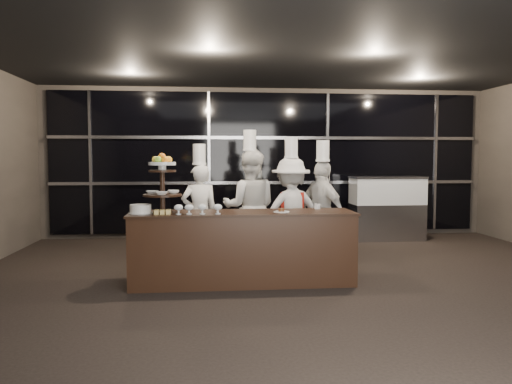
{
  "coord_description": "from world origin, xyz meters",
  "views": [
    {
      "loc": [
        -1.25,
        -5.07,
        1.61
      ],
      "look_at": [
        -0.6,
        1.5,
        1.15
      ],
      "focal_mm": 35.0,
      "sensor_mm": 36.0,
      "label": 1
    }
  ],
  "objects": [
    {
      "name": "room",
      "position": [
        0.0,
        0.0,
        1.5
      ],
      "size": [
        10.0,
        10.0,
        10.0
      ],
      "color": "black",
      "rests_on": "ground"
    },
    {
      "name": "window_wall",
      "position": [
        0.0,
        4.94,
        1.5
      ],
      "size": [
        8.6,
        0.1,
        2.8
      ],
      "color": "black",
      "rests_on": "ground"
    },
    {
      "name": "buffet_counter",
      "position": [
        -0.8,
        1.2,
        0.47
      ],
      "size": [
        2.84,
        0.74,
        0.92
      ],
      "color": "black",
      "rests_on": "ground"
    },
    {
      "name": "display_stand",
      "position": [
        -1.8,
        1.2,
        1.34
      ],
      "size": [
        0.48,
        0.48,
        0.74
      ],
      "color": "black",
      "rests_on": "buffet_counter"
    },
    {
      "name": "compotes",
      "position": [
        -1.37,
        0.98,
        1.0
      ],
      "size": [
        0.58,
        0.11,
        0.12
      ],
      "color": "silver",
      "rests_on": "buffet_counter"
    },
    {
      "name": "layer_cake",
      "position": [
        -2.07,
        1.15,
        0.97
      ],
      "size": [
        0.3,
        0.3,
        0.11
      ],
      "color": "white",
      "rests_on": "buffet_counter"
    },
    {
      "name": "pastry_squares",
      "position": [
        -1.79,
        1.03,
        0.95
      ],
      "size": [
        0.2,
        0.13,
        0.05
      ],
      "color": "#E2C46E",
      "rests_on": "buffet_counter"
    },
    {
      "name": "small_plate",
      "position": [
        -0.32,
        1.1,
        0.94
      ],
      "size": [
        0.2,
        0.2,
        0.05
      ],
      "color": "white",
      "rests_on": "buffet_counter"
    },
    {
      "name": "chef_cup",
      "position": [
        0.22,
        1.45,
        0.96
      ],
      "size": [
        0.08,
        0.08,
        0.07
      ],
      "primitive_type": "cylinder",
      "color": "white",
      "rests_on": "buffet_counter"
    },
    {
      "name": "display_case",
      "position": [
        2.25,
        4.3,
        0.69
      ],
      "size": [
        1.39,
        0.61,
        1.24
      ],
      "color": "#A5A5AA",
      "rests_on": "ground"
    },
    {
      "name": "chef_a",
      "position": [
        -1.36,
        2.39,
        0.79
      ],
      "size": [
        0.6,
        0.45,
        1.81
      ],
      "color": "white",
      "rests_on": "ground"
    },
    {
      "name": "chef_b",
      "position": [
        -0.6,
        2.38,
        0.87
      ],
      "size": [
        0.91,
        0.75,
        2.02
      ],
      "color": "white",
      "rests_on": "ground"
    },
    {
      "name": "chef_c",
      "position": [
        -0.01,
        2.19,
        0.81
      ],
      "size": [
        1.13,
        0.78,
        1.9
      ],
      "color": "silver",
      "rests_on": "ground"
    },
    {
      "name": "chef_d",
      "position": [
        0.46,
        2.17,
        0.8
      ],
      "size": [
        0.78,
        0.98,
        1.86
      ],
      "color": "silver",
      "rests_on": "ground"
    }
  ]
}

